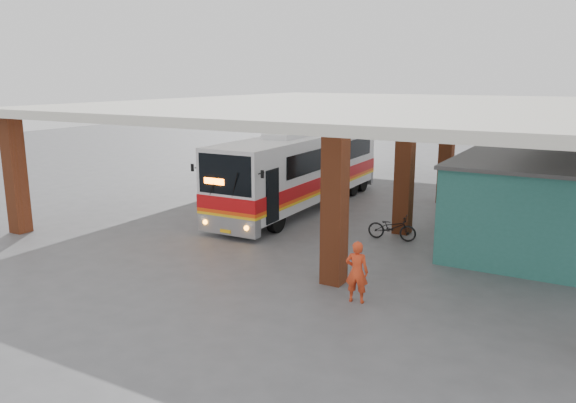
# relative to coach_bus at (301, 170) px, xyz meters

# --- Properties ---
(ground) EXTENTS (90.00, 90.00, 0.00)m
(ground) POSITION_rel_coach_bus_xyz_m (2.28, -4.79, -1.72)
(ground) COLOR #515154
(ground) RESTS_ON ground
(brick_columns) EXTENTS (20.10, 21.60, 4.35)m
(brick_columns) POSITION_rel_coach_bus_xyz_m (3.71, 0.21, 0.46)
(brick_columns) COLOR #944120
(brick_columns) RESTS_ON ground
(canopy_roof) EXTENTS (21.00, 23.00, 0.30)m
(canopy_roof) POSITION_rel_coach_bus_xyz_m (2.78, 1.71, 2.78)
(canopy_roof) COLOR silver
(canopy_roof) RESTS_ON brick_columns
(shop_building) EXTENTS (5.20, 8.20, 3.11)m
(shop_building) POSITION_rel_coach_bus_xyz_m (9.77, -0.79, -0.16)
(shop_building) COLOR #2A6B5F
(shop_building) RESTS_ON ground
(coach_bus) EXTENTS (2.77, 11.95, 3.46)m
(coach_bus) POSITION_rel_coach_bus_xyz_m (0.00, 0.00, 0.00)
(coach_bus) COLOR silver
(coach_bus) RESTS_ON ground
(motorcycle) EXTENTS (1.79, 0.78, 0.91)m
(motorcycle) POSITION_rel_coach_bus_xyz_m (5.25, -2.85, -1.26)
(motorcycle) COLOR black
(motorcycle) RESTS_ON ground
(pedestrian) EXTENTS (0.66, 0.49, 1.64)m
(pedestrian) POSITION_rel_coach_bus_xyz_m (6.38, -8.75, -0.90)
(pedestrian) COLOR red
(pedestrian) RESTS_ON ground
(red_chair) EXTENTS (0.47, 0.47, 0.84)m
(red_chair) POSITION_rel_coach_bus_xyz_m (7.38, 1.57, -1.33)
(red_chair) COLOR red
(red_chair) RESTS_ON ground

